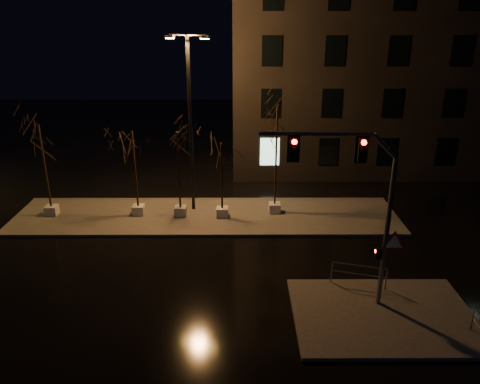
{
  "coord_description": "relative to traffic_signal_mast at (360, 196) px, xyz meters",
  "views": [
    {
      "loc": [
        1.86,
        -18.73,
        11.12
      ],
      "look_at": [
        1.94,
        2.8,
        2.8
      ],
      "focal_mm": 35.0,
      "sensor_mm": 36.0,
      "label": 1
    }
  ],
  "objects": [
    {
      "name": "tree_1",
      "position": [
        -10.28,
        8.81,
        -0.75
      ],
      "size": [
        1.8,
        1.8,
        5.07
      ],
      "color": "silver",
      "rests_on": "median"
    },
    {
      "name": "building",
      "position": [
        7.64,
        20.71,
        2.75
      ],
      "size": [
        25.0,
        12.0,
        15.0
      ],
      "primitive_type": "cube",
      "color": "black",
      "rests_on": "ground"
    },
    {
      "name": "median",
      "position": [
        -6.36,
        8.71,
        -4.68
      ],
      "size": [
        22.0,
        5.0,
        0.15
      ],
      "primitive_type": "cube",
      "color": "#494541",
      "rests_on": "ground"
    },
    {
      "name": "tree_4",
      "position": [
        -2.38,
        9.09,
        0.29
      ],
      "size": [
        1.8,
        1.8,
        6.45
      ],
      "color": "silver",
      "rests_on": "median"
    },
    {
      "name": "traffic_signal_mast",
      "position": [
        0.0,
        0.0,
        0.0
      ],
      "size": [
        5.73,
        0.37,
        7.01
      ],
      "rotation": [
        0.0,
        0.0,
        -0.04
      ],
      "color": "#5C5E64",
      "rests_on": "sidewalk_corner"
    },
    {
      "name": "sidewalk_corner",
      "position": [
        1.14,
        -0.79,
        -4.68
      ],
      "size": [
        7.0,
        5.0,
        0.15
      ],
      "primitive_type": "cube",
      "color": "#494541",
      "rests_on": "ground"
    },
    {
      "name": "guard_rail_a",
      "position": [
        0.61,
        1.21,
        -3.95
      ],
      "size": [
        2.23,
        0.67,
        1.0
      ],
      "rotation": [
        0.0,
        0.0,
        -0.28
      ],
      "color": "#5C5E64",
      "rests_on": "sidewalk_corner"
    },
    {
      "name": "tree_3",
      "position": [
        -5.42,
        8.47,
        -1.21
      ],
      "size": [
        1.8,
        1.8,
        4.47
      ],
      "color": "silver",
      "rests_on": "median"
    },
    {
      "name": "tree_2",
      "position": [
        -7.82,
        8.61,
        -0.76
      ],
      "size": [
        1.8,
        1.8,
        5.07
      ],
      "color": "silver",
      "rests_on": "median"
    },
    {
      "name": "tree_0",
      "position": [
        -15.27,
        8.77,
        -0.47
      ],
      "size": [
        1.8,
        1.8,
        5.45
      ],
      "color": "silver",
      "rests_on": "median"
    },
    {
      "name": "streetlight_main",
      "position": [
        -7.17,
        9.63,
        1.11
      ],
      "size": [
        2.43,
        0.99,
        9.9
      ],
      "rotation": [
        0.0,
        0.0,
        -0.3
      ],
      "color": "black",
      "rests_on": "median"
    },
    {
      "name": "ground",
      "position": [
        -6.36,
        2.71,
        -4.75
      ],
      "size": [
        90.0,
        90.0,
        0.0
      ],
      "primitive_type": "plane",
      "color": "black",
      "rests_on": "ground"
    }
  ]
}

